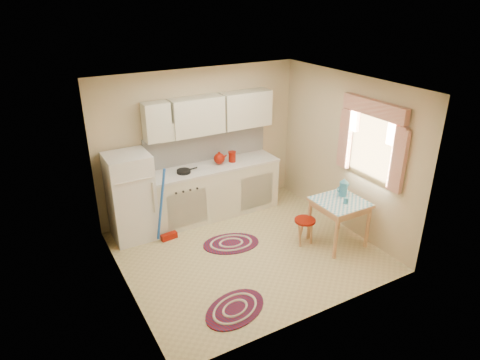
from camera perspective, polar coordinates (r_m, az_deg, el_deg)
name	(u,v)px	position (r m, az deg, el deg)	size (l,w,h in m)	color
room_shell	(248,145)	(6.10, 1.13, 4.65)	(3.64, 3.60, 2.52)	tan
fridge	(131,197)	(6.80, -14.35, -2.22)	(0.65, 0.60, 1.40)	white
broom	(167,205)	(6.65, -9.75, -3.36)	(0.28, 0.12, 1.20)	blue
base_cabinets	(214,191)	(7.39, -3.43, -1.49)	(2.25, 0.60, 0.88)	beige
countertop	(214,166)	(7.21, -3.51, 1.81)	(2.27, 0.62, 0.04)	silver
frying_pan	(184,171)	(6.94, -7.51, 1.14)	(0.23, 0.23, 0.05)	black
red_kettle	(219,158)	(7.20, -2.78, 2.89)	(0.21, 0.19, 0.21)	maroon
red_canister	(232,157)	(7.32, -1.06, 3.05)	(0.12, 0.12, 0.16)	maroon
table	(338,222)	(6.75, 12.95, -5.52)	(0.72, 0.72, 0.72)	tan
stool	(304,231)	(6.71, 8.56, -6.79)	(0.32, 0.32, 0.42)	maroon
coffee_pot	(344,187)	(6.69, 13.64, -0.91)	(0.16, 0.13, 0.31)	teal
mug	(346,201)	(6.50, 13.92, -2.73)	(0.07, 0.07, 0.10)	teal
rug_center	(231,243)	(6.73, -1.20, -8.46)	(0.88, 0.59, 0.02)	maroon
rug_left	(235,309)	(5.53, -0.67, -16.82)	(0.87, 0.58, 0.02)	maroon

